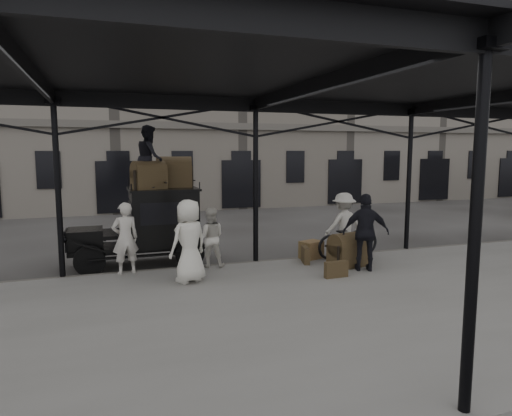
# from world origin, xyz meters

# --- Properties ---
(ground) EXTENTS (120.00, 120.00, 0.00)m
(ground) POSITION_xyz_m (0.00, 0.00, 0.00)
(ground) COLOR #383533
(ground) RESTS_ON ground
(platform) EXTENTS (28.00, 8.00, 0.15)m
(platform) POSITION_xyz_m (0.00, -2.00, 0.07)
(platform) COLOR slate
(platform) RESTS_ON ground
(canopy) EXTENTS (22.50, 9.00, 4.74)m
(canopy) POSITION_xyz_m (0.00, -1.72, 4.60)
(canopy) COLOR black
(canopy) RESTS_ON ground
(building_frontage) EXTENTS (64.00, 8.00, 14.00)m
(building_frontage) POSITION_xyz_m (0.00, 18.00, 7.00)
(building_frontage) COLOR slate
(building_frontage) RESTS_ON ground
(taxi) EXTENTS (3.65, 1.55, 2.18)m
(taxi) POSITION_xyz_m (-2.70, 3.11, 1.20)
(taxi) COLOR black
(taxi) RESTS_ON ground
(porter_left) EXTENTS (0.73, 0.55, 1.81)m
(porter_left) POSITION_xyz_m (-3.50, 1.80, 1.05)
(porter_left) COLOR beige
(porter_left) RESTS_ON platform
(porter_midleft) EXTENTS (0.88, 0.76, 1.58)m
(porter_midleft) POSITION_xyz_m (-1.34, 1.80, 0.94)
(porter_midleft) COLOR beige
(porter_midleft) RESTS_ON platform
(porter_centre) EXTENTS (1.13, 0.98, 1.95)m
(porter_centre) POSITION_xyz_m (-2.12, 0.58, 1.13)
(porter_centre) COLOR silver
(porter_centre) RESTS_ON platform
(porter_official) EXTENTS (1.26, 0.92, 1.99)m
(porter_official) POSITION_xyz_m (2.35, 0.15, 1.14)
(porter_official) COLOR black
(porter_official) RESTS_ON platform
(porter_right) EXTENTS (1.27, 0.81, 1.86)m
(porter_right) POSITION_xyz_m (2.64, 1.80, 1.08)
(porter_right) COLOR beige
(porter_right) RESTS_ON platform
(bicycle) EXTENTS (2.17, 1.01, 1.10)m
(bicycle) POSITION_xyz_m (2.72, 1.64, 0.70)
(bicycle) COLOR black
(bicycle) RESTS_ON platform
(porter_roof) EXTENTS (0.71, 0.88, 1.73)m
(porter_roof) POSITION_xyz_m (-2.73, 3.01, 3.05)
(porter_roof) COLOR black
(porter_roof) RESTS_ON taxi
(steamer_trunk_roof_near) EXTENTS (1.00, 0.79, 0.64)m
(steamer_trunk_roof_near) POSITION_xyz_m (-2.78, 2.86, 2.50)
(steamer_trunk_roof_near) COLOR #473721
(steamer_trunk_roof_near) RESTS_ON taxi
(steamer_trunk_roof_far) EXTENTS (1.06, 0.72, 0.73)m
(steamer_trunk_roof_far) POSITION_xyz_m (-2.03, 3.31, 2.54)
(steamer_trunk_roof_far) COLOR #473721
(steamer_trunk_roof_far) RESTS_ON taxi
(steamer_trunk_platform) EXTENTS (1.14, 0.84, 0.75)m
(steamer_trunk_platform) POSITION_xyz_m (2.19, 0.70, 0.53)
(steamer_trunk_platform) COLOR #473721
(steamer_trunk_platform) RESTS_ON platform
(wicker_hamper) EXTENTS (0.72, 0.63, 0.50)m
(wicker_hamper) POSITION_xyz_m (1.61, 1.80, 0.40)
(wicker_hamper) COLOR brown
(wicker_hamper) RESTS_ON platform
(suitcase_upright) EXTENTS (0.30, 0.62, 0.45)m
(suitcase_upright) POSITION_xyz_m (1.23, 1.37, 0.38)
(suitcase_upright) COLOR #473721
(suitcase_upright) RESTS_ON platform
(suitcase_flat) EXTENTS (0.60, 0.17, 0.40)m
(suitcase_flat) POSITION_xyz_m (1.33, -0.20, 0.35)
(suitcase_flat) COLOR #473721
(suitcase_flat) RESTS_ON platform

